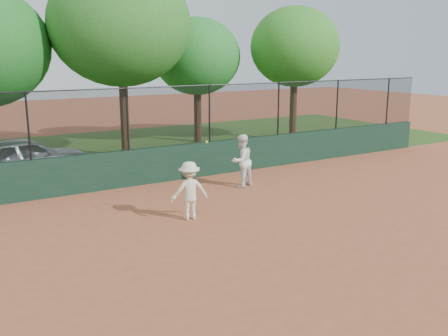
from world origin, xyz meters
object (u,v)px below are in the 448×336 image
tree_2 (120,24)px  player_main (189,191)px  tree_4 (295,47)px  parked_car (23,158)px  player_second (241,161)px  tree_3 (197,57)px

tree_2 → player_main: bearing=-99.5°
tree_2 → tree_4: size_ratio=1.21×
player_main → tree_4: 13.62m
parked_car → player_second: player_second is taller
player_second → tree_2: 8.13m
player_main → parked_car: bearing=114.0°
tree_4 → tree_2: bearing=177.8°
player_second → tree_3: 9.24m
tree_2 → tree_3: (4.30, 1.61, -1.28)m
parked_car → player_second: bearing=-142.3°
parked_car → player_main: size_ratio=2.08×
tree_4 → player_main: bearing=-140.5°
player_main → tree_2: size_ratio=0.27×
player_main → tree_2: 9.91m
parked_car → tree_3: tree_3 is taller
parked_car → tree_3: (8.70, 3.62, 3.34)m
tree_3 → tree_4: bearing=-24.0°
player_main → tree_4: tree_4 is taller
tree_3 → player_main: bearing=-119.2°
tree_2 → tree_3: bearing=20.5°
tree_3 → tree_4: (4.35, -1.94, 0.45)m
tree_3 → tree_4: tree_4 is taller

